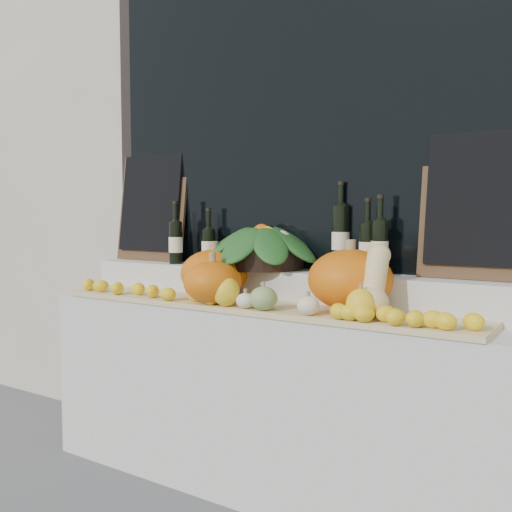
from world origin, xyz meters
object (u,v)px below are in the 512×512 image
pumpkin_right (350,279)px  pumpkin_left (214,273)px  produce_bowl (262,247)px  butternut_squash (374,286)px  wine_bottle_tall (341,238)px

pumpkin_right → pumpkin_left: bearing=-178.8°
pumpkin_right → produce_bowl: size_ratio=0.56×
pumpkin_right → produce_bowl: produce_bowl is taller
pumpkin_left → produce_bowl: (0.16, 0.18, 0.13)m
butternut_squash → produce_bowl: 0.76m
wine_bottle_tall → pumpkin_right: bearing=-57.1°
pumpkin_left → produce_bowl: produce_bowl is taller
pumpkin_left → produce_bowl: 0.27m
butternut_squash → wine_bottle_tall: (-0.30, 0.35, 0.17)m
butternut_squash → produce_bowl: bearing=158.6°
pumpkin_left → butternut_squash: size_ratio=1.15×
butternut_squash → pumpkin_right: bearing=143.5°
pumpkin_left → pumpkin_right: bearing=1.2°
pumpkin_right → butternut_squash: (0.15, -0.11, -0.01)m
butternut_squash → wine_bottle_tall: 0.50m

